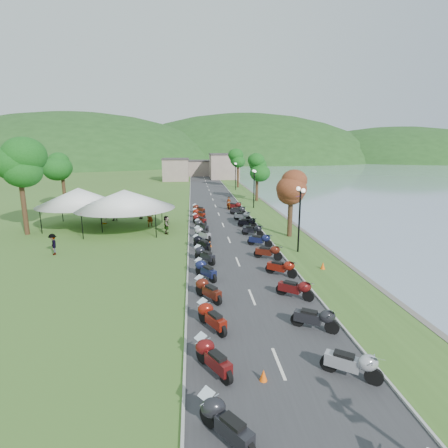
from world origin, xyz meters
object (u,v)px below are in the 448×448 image
object	(u,v)px
vendor_tent_main	(125,210)
pedestrian_c	(54,255)
pedestrian_a	(151,227)
pedestrian_b	(114,220)

from	to	relation	value
vendor_tent_main	pedestrian_c	xyz separation A→B (m)	(-4.07, -7.69, -2.00)
pedestrian_a	pedestrian_c	size ratio (longest dim) A/B	1.16
vendor_tent_main	pedestrian_b	world-z (taller)	vendor_tent_main
pedestrian_b	pedestrian_c	bearing A→B (deg)	58.88
pedestrian_b	pedestrian_c	world-z (taller)	pedestrian_b
pedestrian_a	pedestrian_c	xyz separation A→B (m)	(-6.25, -9.03, 0.00)
vendor_tent_main	pedestrian_a	bearing A→B (deg)	31.60
vendor_tent_main	pedestrian_a	world-z (taller)	vendor_tent_main
vendor_tent_main	pedestrian_a	size ratio (longest dim) A/B	3.39
pedestrian_a	pedestrian_b	distance (m)	5.60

